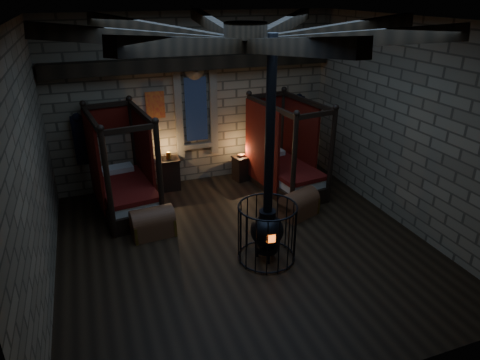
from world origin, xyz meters
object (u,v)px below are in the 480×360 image
object	(u,v)px
trunk_right	(299,204)
bed_left	(125,187)
stove	(267,228)
trunk_left	(153,223)
bed_right	(285,168)

from	to	relation	value
trunk_right	bed_left	bearing A→B (deg)	134.04
trunk_right	stove	world-z (taller)	stove
trunk_left	trunk_right	world-z (taller)	trunk_left
trunk_right	stove	xyz separation A→B (m)	(-1.34, -1.29, 0.38)
bed_left	trunk_left	distance (m)	1.43
bed_right	trunk_left	distance (m)	3.67
bed_right	trunk_right	distance (m)	1.45
bed_right	trunk_left	bearing A→B (deg)	-170.05
bed_right	trunk_left	xyz separation A→B (m)	(-3.49, -1.11, -0.28)
bed_left	bed_right	bearing A→B (deg)	-10.64
trunk_left	bed_right	bearing A→B (deg)	13.08
bed_left	trunk_left	world-z (taller)	bed_left
bed_right	trunk_right	bearing A→B (deg)	-109.61
bed_left	bed_right	distance (m)	3.88
bed_right	stove	world-z (taller)	stove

